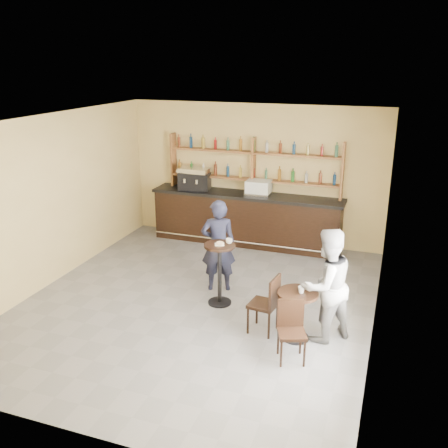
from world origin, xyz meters
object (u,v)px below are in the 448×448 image
(chair_west, at_px, (263,304))
(patron_second, at_px, (326,285))
(man_main, at_px, (218,245))
(cafe_table, at_px, (297,316))
(espresso_machine, at_px, (195,179))
(pastry_case, at_px, (259,188))
(bar_counter, at_px, (246,219))
(pedestal_table, at_px, (220,274))
(chair_south, at_px, (292,333))

(chair_west, distance_m, patron_second, 1.04)
(man_main, height_order, cafe_table, man_main)
(espresso_machine, bearing_deg, man_main, -68.06)
(espresso_machine, bearing_deg, pastry_case, -9.13)
(bar_counter, distance_m, espresso_machine, 1.54)
(pastry_case, relative_size, cafe_table, 0.70)
(espresso_machine, relative_size, pedestal_table, 0.64)
(man_main, bearing_deg, chair_west, 114.71)
(chair_west, bearing_deg, cafe_table, 92.28)
(bar_counter, height_order, pastry_case, pastry_case)
(chair_west, height_order, patron_second, patron_second)
(chair_south, height_order, patron_second, patron_second)
(bar_counter, height_order, cafe_table, bar_counter)
(espresso_machine, xyz_separation_m, man_main, (1.51, -2.50, -0.58))
(chair_south, relative_size, patron_second, 0.50)
(espresso_machine, distance_m, pedestal_table, 3.62)
(pastry_case, relative_size, patron_second, 0.31)
(chair_west, xyz_separation_m, chair_south, (0.60, -0.65, -0.04))
(man_main, distance_m, patron_second, 2.40)
(pastry_case, xyz_separation_m, man_main, (-0.06, -2.50, -0.50))
(chair_west, xyz_separation_m, patron_second, (0.94, 0.12, 0.42))
(pastry_case, bearing_deg, espresso_machine, -177.04)
(bar_counter, distance_m, man_main, 2.53)
(cafe_table, xyz_separation_m, chair_south, (0.05, -0.60, 0.05))
(chair_south, bearing_deg, bar_counter, 94.03)
(cafe_table, relative_size, chair_west, 0.82)
(pedestal_table, distance_m, man_main, 0.67)
(man_main, bearing_deg, pastry_case, -111.27)
(espresso_machine, xyz_separation_m, pedestal_table, (1.73, -3.05, -0.90))
(man_main, distance_m, cafe_table, 2.20)
(pastry_case, xyz_separation_m, chair_west, (1.13, -3.71, -0.89))
(cafe_table, distance_m, chair_west, 0.56)
(bar_counter, relative_size, pastry_case, 7.98)
(espresso_machine, xyz_separation_m, cafe_table, (3.25, -3.76, -1.06))
(bar_counter, relative_size, man_main, 2.54)
(pastry_case, relative_size, chair_west, 0.58)
(chair_west, bearing_deg, bar_counter, -151.59)
(chair_west, bearing_deg, patron_second, 104.69)
(espresso_machine, height_order, man_main, man_main)
(bar_counter, xyz_separation_m, chair_south, (2.02, -4.36, -0.16))
(pastry_case, xyz_separation_m, chair_south, (1.73, -4.36, -0.92))
(bar_counter, height_order, chair_south, bar_counter)
(pedestal_table, distance_m, chair_west, 1.18)
(bar_counter, bearing_deg, cafe_table, -62.35)
(bar_counter, height_order, pedestal_table, bar_counter)
(patron_second, bearing_deg, cafe_table, -22.74)
(pastry_case, distance_m, chair_west, 3.98)
(espresso_machine, bearing_deg, bar_counter, -9.13)
(pastry_case, xyz_separation_m, patron_second, (2.08, -3.59, -0.47))
(chair_west, bearing_deg, chair_south, 50.18)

